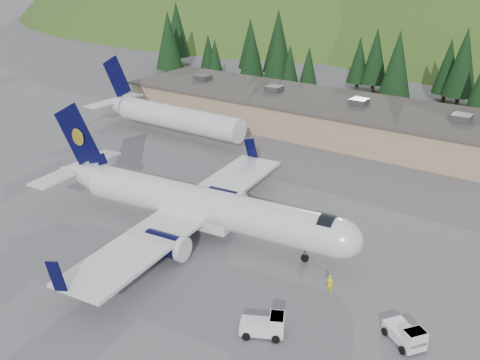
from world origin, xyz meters
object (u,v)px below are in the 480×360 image
baggage_tug_b (407,335)px  airliner (197,205)px  baggage_tug_a (266,325)px  ramp_worker (330,284)px  terminal_building (328,116)px  second_airliner (165,115)px

baggage_tug_b → airliner: bearing=-155.5°
baggage_tug_b → baggage_tug_a: bearing=-116.1°
baggage_tug_b → ramp_worker: bearing=-164.3°
terminal_building → ramp_worker: bearing=-63.9°
airliner → terminal_building: airliner is taller
second_airliner → baggage_tug_a: size_ratio=7.48×
airliner → ramp_worker: bearing=-13.2°
second_airliner → baggage_tug_b: (47.04, -26.77, -2.54)m
baggage_tug_a → terminal_building: size_ratio=0.05×
second_airliner → ramp_worker: (39.54, -24.02, -2.48)m
baggage_tug_a → terminal_building: (-18.06, 47.60, 1.84)m
airliner → second_airliner: airliner is taller
baggage_tug_b → terminal_building: (-27.13, 42.77, 1.84)m
ramp_worker → second_airliner: bearing=-39.7°
baggage_tug_a → baggage_tug_b: 10.27m
baggage_tug_a → baggage_tug_b: size_ratio=1.01×
baggage_tug_a → ramp_worker: bearing=51.9°
second_airliner → baggage_tug_b: second_airliner is taller
baggage_tug_a → ramp_worker: size_ratio=2.19×
terminal_building → ramp_worker: terminal_building is taller
airliner → second_airliner: (-23.89, 22.11, 0.19)m
terminal_building → ramp_worker: 44.61m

